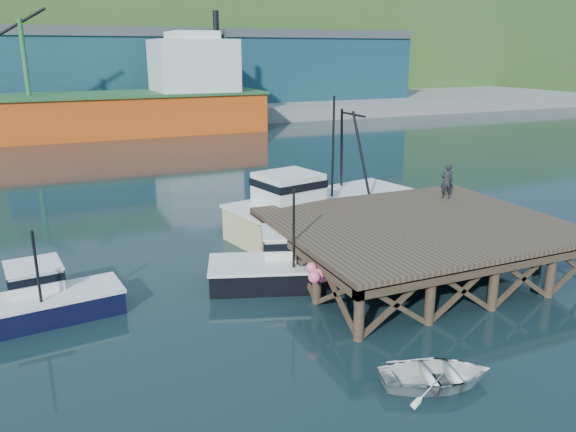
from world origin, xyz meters
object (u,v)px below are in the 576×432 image
dockworker (447,181)px  trawler (320,204)px  dinghy (436,375)px  boat_black (292,264)px  boat_navy (39,299)px

dockworker → trawler: bearing=-17.6°
trawler → dockworker: size_ratio=6.29×
dinghy → boat_black: bearing=21.1°
dockworker → boat_black: bearing=30.7°
boat_black → trawler: size_ratio=0.65×
dockworker → boat_navy: bearing=22.7°
trawler → boat_black: bearing=-138.5°
trawler → dinghy: trawler is taller
boat_navy → dinghy: (10.37, -9.22, -0.37)m
boat_navy → dinghy: boat_navy is taller
boat_black → trawler: (4.21, 5.79, 0.68)m
boat_black → dinghy: (0.73, -8.60, -0.43)m
boat_black → dockworker: bearing=30.8°
boat_navy → dockworker: bearing=-2.3°
dockworker → dinghy: bearing=69.3°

